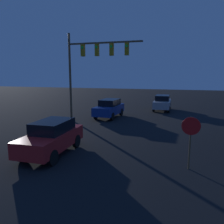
% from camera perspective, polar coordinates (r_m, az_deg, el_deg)
% --- Properties ---
extents(car_near, '(1.76, 3.90, 1.60)m').
position_cam_1_polar(car_near, '(10.92, -15.49, -6.26)').
color(car_near, '#B21E1E').
rests_on(car_near, ground_plane).
extents(car_mid, '(1.89, 3.96, 1.60)m').
position_cam_1_polar(car_mid, '(19.45, -0.74, 1.06)').
color(car_mid, navy).
rests_on(car_mid, ground_plane).
extents(car_far, '(1.70, 3.87, 1.60)m').
position_cam_1_polar(car_far, '(23.88, 12.99, 2.43)').
color(car_far, '#99999E').
rests_on(car_far, ground_plane).
extents(traffic_signal_mast, '(5.92, 0.30, 6.97)m').
position_cam_1_polar(traffic_signal_mast, '(17.43, -5.57, 13.36)').
color(traffic_signal_mast, brown).
rests_on(traffic_signal_mast, ground_plane).
extents(stop_sign, '(0.72, 0.07, 2.15)m').
position_cam_1_polar(stop_sign, '(9.18, 19.85, -5.23)').
color(stop_sign, brown).
rests_on(stop_sign, ground_plane).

